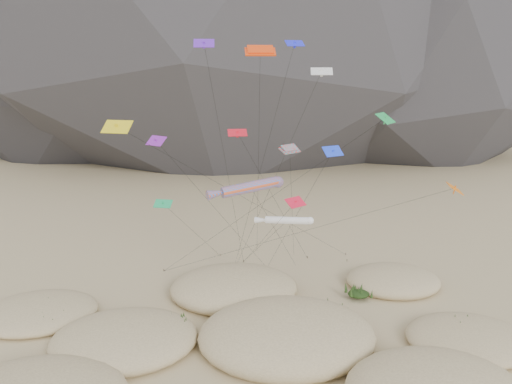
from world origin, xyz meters
TOP-DOWN VIEW (x-y plane):
  - ground at (0.00, 0.00)m, footprint 500.00×500.00m
  - dunes at (-2.09, 2.83)m, footprint 51.47×34.03m
  - dune_grass at (-1.48, 3.35)m, footprint 43.03×28.19m
  - kite_stakes at (2.26, 22.94)m, footprint 23.77×6.45m
  - rainbow_tube_kite at (-1.04, 12.72)m, footprint 11.16×10.85m
  - white_tube_kite at (2.77, 12.59)m, footprint 7.65×9.93m
  - orange_parafoil at (0.12, 12.19)m, footprint 2.89×16.10m
  - multi_parafoil at (3.63, 15.28)m, footprint 3.91×11.75m
  - delta_kites at (1.61, 10.56)m, footprint 32.85×20.77m

SIDE VIEW (x-z plane):
  - ground at x=0.00m, z-range 0.00..0.00m
  - kite_stakes at x=2.26m, z-range 0.00..0.30m
  - dunes at x=-2.09m, z-range -1.34..2.88m
  - dune_grass at x=-1.48m, z-range 0.09..1.57m
  - white_tube_kite at x=2.77m, z-range 4.10..13.56m
  - rainbow_tube_kite at x=-1.04m, z-range 5.73..19.03m
  - multi_parafoil at x=3.63m, z-range 7.54..23.87m
  - delta_kites at x=1.61m, z-range 4.33..30.96m
  - orange_parafoil at x=0.12m, z-range 12.31..38.54m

